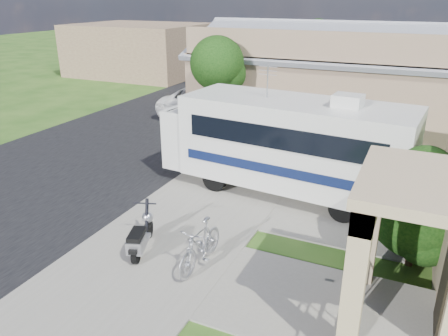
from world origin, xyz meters
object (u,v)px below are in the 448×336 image
at_px(shrub, 422,207).
at_px(bicycle, 200,247).
at_px(van, 252,77).
at_px(scooter, 141,237).
at_px(pickup_truck, 205,100).
at_px(motorhome, 286,142).
at_px(garden_hose, 347,289).

relative_size(shrub, bicycle, 1.59).
xyz_separation_m(shrub, van, (-11.49, 18.78, -0.77)).
relative_size(scooter, pickup_truck, 0.29).
xyz_separation_m(motorhome, van, (-7.31, 16.02, -0.97)).
bearing_deg(scooter, bicycle, -16.44).
bearing_deg(scooter, garden_hose, -12.84).
xyz_separation_m(bicycle, van, (-6.82, 21.11, 0.22)).
distance_m(motorhome, scooter, 5.74).
bearing_deg(motorhome, scooter, -107.14).
bearing_deg(garden_hose, shrub, 55.57).
bearing_deg(van, scooter, -64.35).
xyz_separation_m(scooter, pickup_truck, (-4.96, 13.35, 0.29)).
bearing_deg(van, motorhome, -53.51).
height_order(motorhome, van, motorhome).
height_order(pickup_truck, van, van).
height_order(motorhome, pickup_truck, motorhome).
bearing_deg(scooter, van, 84.48).
bearing_deg(motorhome, bicycle, -90.09).
bearing_deg(van, bicycle, -60.13).
bearing_deg(bicycle, motorhome, 87.03).
bearing_deg(van, pickup_truck, -76.54).
bearing_deg(shrub, pickup_truck, 135.86).
relative_size(shrub, pickup_truck, 0.54).
distance_m(bicycle, pickup_truck, 14.83).
relative_size(scooter, garden_hose, 4.00).
height_order(bicycle, pickup_truck, pickup_truck).
bearing_deg(shrub, van, 121.45).
bearing_deg(motorhome, van, 119.95).
bearing_deg(motorhome, shrub, -28.09).
height_order(shrub, pickup_truck, shrub).
bearing_deg(bicycle, scooter, -174.70).
distance_m(shrub, garden_hose, 2.68).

